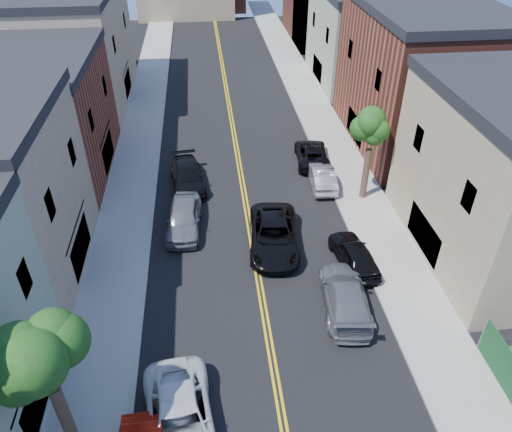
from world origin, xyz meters
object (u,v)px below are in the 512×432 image
object	(u,v)px
white_pickup	(180,422)
silver_car_right	(322,176)
grey_car_left	(184,218)
black_car_right	(354,254)
dark_car_right_far	(312,154)
black_car_left	(188,177)
black_suv_lane	(274,235)
grey_car_right	(345,296)

from	to	relation	value
white_pickup	silver_car_right	xyz separation A→B (m)	(9.53, 17.53, -0.07)
grey_car_left	black_car_right	distance (m)	10.38
white_pickup	dark_car_right_far	distance (m)	22.96
black_car_left	silver_car_right	world-z (taller)	black_car_left
grey_car_left	black_suv_lane	distance (m)	5.69
grey_car_right	black_suv_lane	size ratio (longest dim) A/B	0.91
black_car_left	grey_car_left	bearing A→B (deg)	-99.45
grey_car_right	silver_car_right	distance (m)	11.72
grey_car_left	black_car_right	xyz separation A→B (m)	(9.41, -4.38, -0.10)
grey_car_left	dark_car_right_far	size ratio (longest dim) A/B	1.00
black_suv_lane	grey_car_left	bearing A→B (deg)	162.24
white_pickup	black_suv_lane	xyz separation A→B (m)	(5.24, 11.14, 0.04)
black_car_right	silver_car_right	size ratio (longest dim) A/B	1.00
grey_car_left	black_car_left	world-z (taller)	grey_car_left
white_pickup	black_car_right	bearing A→B (deg)	37.22
dark_car_right_far	black_suv_lane	bearing A→B (deg)	71.02
white_pickup	grey_car_left	world-z (taller)	grey_car_left
black_car_right	silver_car_right	xyz separation A→B (m)	(0.09, 8.49, -0.02)
white_pickup	grey_car_left	bearing A→B (deg)	83.32
grey_car_left	silver_car_right	world-z (taller)	grey_car_left
grey_car_left	silver_car_right	size ratio (longest dim) A/B	1.12
grey_car_right	silver_car_right	size ratio (longest dim) A/B	1.24
silver_car_right	white_pickup	bearing A→B (deg)	64.21
white_pickup	grey_car_right	bearing A→B (deg)	29.53
grey_car_right	black_car_left	bearing A→B (deg)	-51.32
grey_car_left	grey_car_right	bearing A→B (deg)	-38.90
grey_car_left	black_suv_lane	xyz separation A→B (m)	(5.21, -2.29, -0.01)
black_car_right	black_suv_lane	world-z (taller)	black_suv_lane
white_pickup	silver_car_right	distance (m)	19.96
silver_car_right	black_suv_lane	world-z (taller)	black_suv_lane
dark_car_right_far	black_suv_lane	distance (m)	10.64
grey_car_right	black_car_right	distance (m)	3.42
grey_car_right	black_suv_lane	world-z (taller)	black_suv_lane
black_car_right	grey_car_left	bearing A→B (deg)	-30.91
black_car_left	dark_car_right_far	size ratio (longest dim) A/B	1.05
grey_car_left	black_car_left	xyz separation A→B (m)	(0.20, 5.02, -0.08)
black_car_left	silver_car_right	xyz separation A→B (m)	(9.30, -0.92, -0.03)
silver_car_right	grey_car_right	bearing A→B (deg)	85.73
silver_car_right	black_suv_lane	distance (m)	7.70
grey_car_left	black_suv_lane	world-z (taller)	grey_car_left
black_car_right	silver_car_right	bearing A→B (deg)	-96.55
dark_car_right_far	black_car_right	bearing A→B (deg)	94.37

